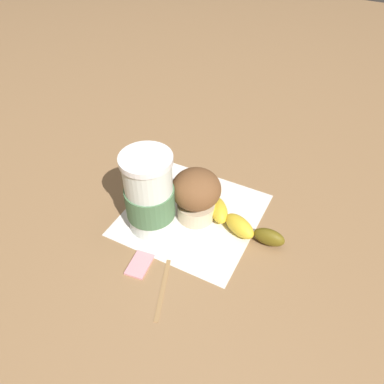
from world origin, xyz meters
The scene contains 7 objects.
ground_plane centered at (0.00, 0.00, 0.00)m, with size 3.00×3.00×0.00m, color #936D47.
paper_napkin centered at (0.00, 0.00, 0.00)m, with size 0.23×0.23×0.00m, color white.
coffee_cup centered at (-0.05, 0.05, 0.07)m, with size 0.09×0.09×0.15m.
muffin centered at (0.00, -0.01, 0.06)m, with size 0.09×0.09×0.10m.
banana centered at (0.02, -0.07, 0.02)m, with size 0.12×0.18×0.03m.
sugar_packet centered at (-0.14, 0.02, 0.00)m, with size 0.05×0.03×0.01m, color pink.
wooden_stirrer centered at (-0.16, -0.03, 0.00)m, with size 0.11×0.01×0.00m, color #9E7547.
Camera 1 is at (-0.42, -0.22, 0.50)m, focal length 35.00 mm.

